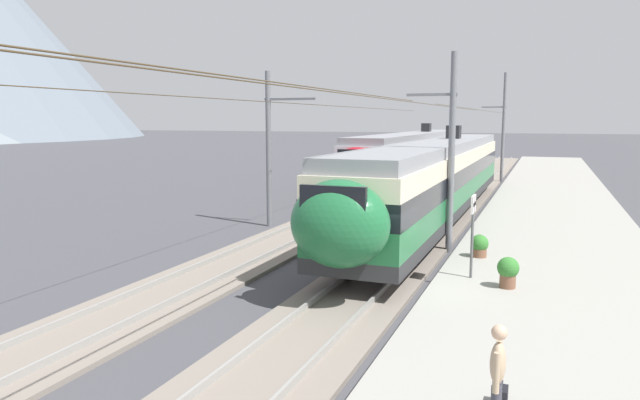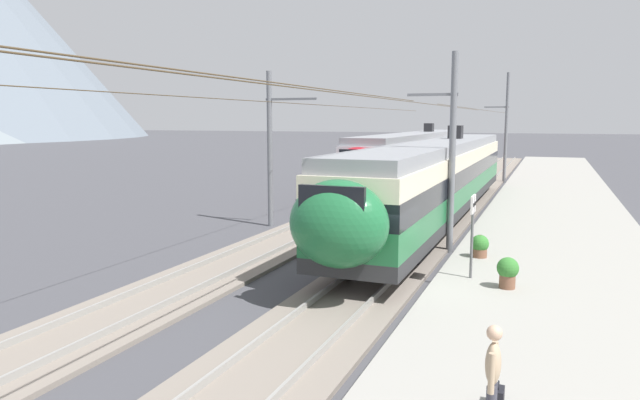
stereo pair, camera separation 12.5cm
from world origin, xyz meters
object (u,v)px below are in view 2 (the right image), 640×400
platform_sign (473,218)px  potted_plant_platform_edge (508,271)px  catenary_mast_east (505,127)px  passenger_walking (493,376)px  potted_plant_by_shelter (480,245)px  handbag_beside_passenger (498,397)px  train_far_track (416,154)px  catenary_mast_mid (449,149)px  catenary_mast_far_side (273,145)px  train_near_platform (438,176)px

platform_sign → potted_plant_platform_edge: (-0.67, -1.05, -1.26)m
catenary_mast_east → potted_plant_platform_edge: 30.99m
passenger_walking → potted_plant_by_shelter: bearing=7.3°
handbag_beside_passenger → platform_sign: bearing=10.5°
handbag_beside_passenger → potted_plant_platform_edge: 6.85m
handbag_beside_passenger → passenger_walking: bearing=179.1°
train_far_track → potted_plant_by_shelter: train_far_track is taller
catenary_mast_mid → catenary_mast_east: size_ratio=1.00×
passenger_walking → potted_plant_platform_edge: size_ratio=1.99×
catenary_mast_mid → handbag_beside_passenger: (-12.05, -2.85, -3.31)m
platform_sign → catenary_mast_east: bearing=2.8°
catenary_mast_mid → passenger_walking: size_ratio=24.01×
train_far_track → potted_plant_by_shelter: bearing=-162.7°
platform_sign → passenger_walking: platform_sign is taller
catenary_mast_mid → passenger_walking: 13.63m
passenger_walking → catenary_mast_east: bearing=4.2°
catenary_mast_far_side → potted_plant_by_shelter: (-4.18, -9.65, -2.97)m
platform_sign → catenary_mast_far_side: bearing=54.7°
catenary_mast_east → passenger_walking: size_ratio=24.01×
catenary_mast_mid → potted_plant_platform_edge: bearing=-154.3°
train_far_track → potted_plant_by_shelter: 25.91m
catenary_mast_mid → handbag_beside_passenger: bearing=-166.7°
catenary_mast_far_side → platform_sign: size_ratio=16.96×
catenary_mast_far_side → passenger_walking: 19.15m
catenary_mast_mid → catenary_mast_east: (25.48, -0.01, 0.51)m
catenary_mast_east → passenger_walking: (-38.57, -2.82, -3.02)m
platform_sign → train_near_platform: bearing=15.4°
train_near_platform → potted_plant_by_shelter: 8.40m
catenary_mast_east → potted_plant_platform_edge: bearing=-175.4°
catenary_mast_mid → catenary_mast_far_side: size_ratio=1.00×
train_far_track → catenary_mast_mid: size_ratio=0.74×
catenary_mast_mid → potted_plant_by_shelter: catenary_mast_mid is taller
catenary_mast_east → catenary_mast_far_side: bearing=160.3°
train_near_platform → passenger_walking: 19.51m
potted_plant_platform_edge → catenary_mast_far_side: bearing=55.0°
catenary_mast_far_side → platform_sign: catenary_mast_far_side is taller
potted_plant_platform_edge → passenger_walking: bearing=-177.6°
platform_sign → potted_plant_by_shelter: (2.69, 0.06, -1.35)m
catenary_mast_east → train_far_track: bearing=112.7°
train_near_platform → catenary_mast_east: size_ratio=0.71×
catenary_mast_far_side → potted_plant_by_shelter: catenary_mast_far_side is taller
catenary_mast_far_side → potted_plant_by_shelter: size_ratio=54.10×
catenary_mast_mid → platform_sign: (-4.55, -1.46, -1.71)m
platform_sign → potted_plant_platform_edge: size_ratio=2.82×
catenary_mast_east → platform_sign: catenary_mast_east is taller
train_near_platform → catenary_mast_mid: 6.29m
train_far_track → potted_plant_platform_edge: train_far_track is taller
catenary_mast_mid → catenary_mast_east: catenary_mast_east is taller
catenary_mast_mid → potted_plant_by_shelter: (-1.86, -1.40, -3.05)m
catenary_mast_east → catenary_mast_mid: bearing=180.0°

